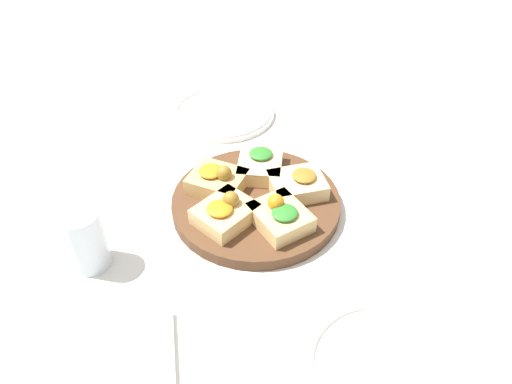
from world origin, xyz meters
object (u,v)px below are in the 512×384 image
Objects in this scene: plate_left at (223,112)px; plate_right at (386,371)px; serving_board at (256,203)px; water_glass at (85,239)px; napkin_stack at (136,355)px.

plate_left is 0.68m from plate_right.
water_glass is (0.03, -0.29, 0.04)m from serving_board.
water_glass is 0.20m from napkin_stack.
napkin_stack is (0.19, 0.03, -0.05)m from water_glass.
serving_board is 0.37m from plate_right.
plate_left is 1.90× the size of napkin_stack.
water_glass reaches higher than serving_board.
water_glass is at bearing -135.40° from plate_right.
plate_left is at bearing 150.61° from napkin_stack.
water_glass reaches higher than plate_left.
plate_left is (-0.32, 0.04, -0.00)m from serving_board.
plate_left is 1.08× the size of plate_right.
napkin_stack is at bearing -49.70° from serving_board.
serving_board reaches higher than plate_left.
napkin_stack is (-0.14, -0.30, -0.00)m from plate_right.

